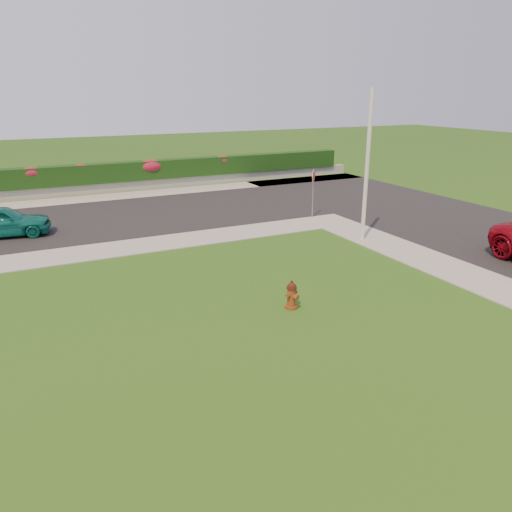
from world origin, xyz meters
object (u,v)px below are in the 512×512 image
fire_hydrant (292,295)px  sedan_teal (1,221)px  utility_pole (367,167)px  stop_sign (313,183)px

fire_hydrant → sedan_teal: (-7.04, 11.30, 0.29)m
sedan_teal → utility_pole: size_ratio=0.64×
sedan_teal → utility_pole: bearing=-109.5°
utility_pole → stop_sign: 4.25m
sedan_teal → stop_sign: stop_sign is taller
stop_sign → utility_pole: bearing=-117.4°
fire_hydrant → utility_pole: 7.77m
fire_hydrant → sedan_teal: 13.32m
utility_pole → stop_sign: bearing=86.9°
fire_hydrant → utility_pole: bearing=15.3°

